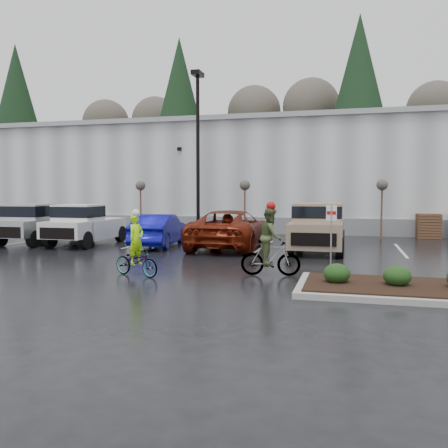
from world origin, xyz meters
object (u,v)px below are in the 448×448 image
(pickup_white, at_px, (89,224))
(cyclist_hivis, at_px, (136,255))
(sapling_east, at_px, (382,188))
(cyclist_olive, at_px, (271,249))
(suv_tan, at_px, (318,227))
(fire_lane_sign, at_px, (331,232))
(pickup_silver, at_px, (41,223))
(pallet_stack_a, at_px, (428,226))
(lamppost, at_px, (198,136))
(sapling_west, at_px, (140,188))
(car_red, at_px, (231,229))
(sapling_mid, at_px, (245,188))
(car_blue, at_px, (159,230))

(pickup_white, distance_m, cyclist_hivis, 9.39)
(sapling_east, xyz_separation_m, cyclist_olive, (-4.00, -12.50, -1.90))
(suv_tan, bearing_deg, sapling_east, 64.13)
(fire_lane_sign, xyz_separation_m, pickup_silver, (-14.23, 6.41, -0.43))
(fire_lane_sign, bearing_deg, pallet_stack_a, 71.19)
(pickup_white, relative_size, cyclist_hivis, 2.56)
(sapling_east, distance_m, cyclist_olive, 13.26)
(lamppost, relative_size, pickup_silver, 1.77)
(pickup_silver, bearing_deg, cyclist_olive, -26.18)
(fire_lane_sign, xyz_separation_m, cyclist_olive, (-1.80, 0.30, -0.58))
(sapling_west, distance_m, pallet_stack_a, 16.66)
(sapling_east, bearing_deg, pickup_silver, -158.75)
(lamppost, xyz_separation_m, car_red, (3.15, -5.04, -4.83))
(sapling_east, height_order, suv_tan, sapling_east)
(sapling_west, relative_size, fire_lane_sign, 1.45)
(sapling_mid, xyz_separation_m, car_blue, (-2.75, -6.19, -1.97))
(suv_tan, bearing_deg, car_blue, -179.64)
(pallet_stack_a, bearing_deg, cyclist_olive, -115.70)
(sapling_west, distance_m, car_red, 9.54)
(pickup_silver, bearing_deg, fire_lane_sign, -24.26)
(cyclist_hivis, bearing_deg, pickup_silver, 68.62)
(sapling_mid, xyz_separation_m, car_red, (0.65, -6.04, -1.87))
(sapling_mid, bearing_deg, cyclist_olive, -74.35)
(suv_tan, xyz_separation_m, cyclist_olive, (-1.02, -6.35, -0.20))
(lamppost, height_order, fire_lane_sign, lamppost)
(pickup_white, distance_m, suv_tan, 10.86)
(pallet_stack_a, relative_size, car_blue, 0.29)
(car_red, bearing_deg, pallet_stack_a, -143.53)
(lamppost, height_order, pickup_white, lamppost)
(car_red, bearing_deg, pickup_white, 1.63)
(sapling_mid, bearing_deg, sapling_east, 0.00)
(sapling_west, xyz_separation_m, pickup_white, (0.16, -6.30, -1.75))
(pickup_silver, distance_m, cyclist_hivis, 11.14)
(sapling_mid, height_order, cyclist_hivis, sapling_mid)
(pallet_stack_a, bearing_deg, pickup_white, -155.94)
(sapling_west, xyz_separation_m, fire_lane_sign, (11.80, -12.80, -1.32))
(car_blue, distance_m, car_red, 3.41)
(pickup_silver, height_order, cyclist_olive, cyclist_olive)
(fire_lane_sign, relative_size, cyclist_olive, 0.97)
(pickup_white, distance_m, car_red, 7.00)
(sapling_east, height_order, car_blue, sapling_east)
(sapling_mid, bearing_deg, lamppost, -158.20)
(pickup_silver, height_order, car_red, pickup_silver)
(lamppost, bearing_deg, cyclist_hivis, -80.62)
(pallet_stack_a, relative_size, pickup_silver, 0.26)
(car_red, xyz_separation_m, suv_tan, (3.86, -0.11, 0.17))
(lamppost, height_order, car_red, lamppost)
(lamppost, distance_m, sapling_mid, 4.00)
(suv_tan, bearing_deg, sapling_mid, 126.33)
(sapling_east, relative_size, cyclist_olive, 1.42)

